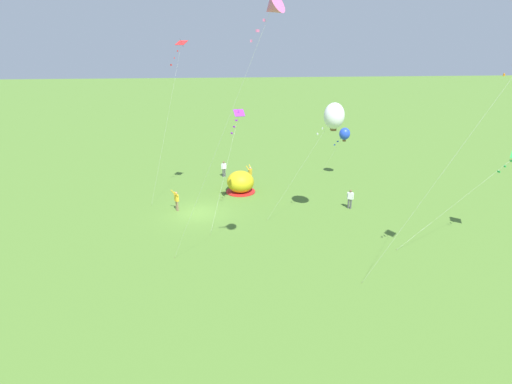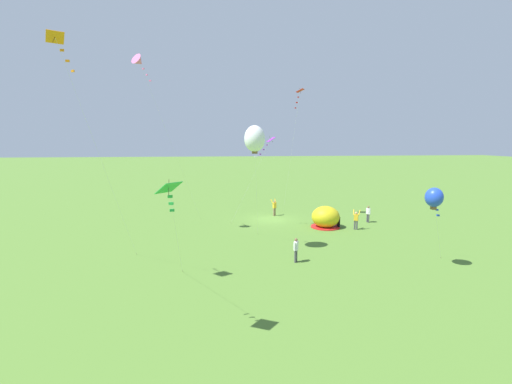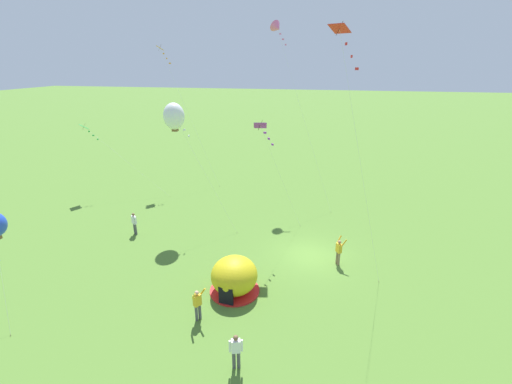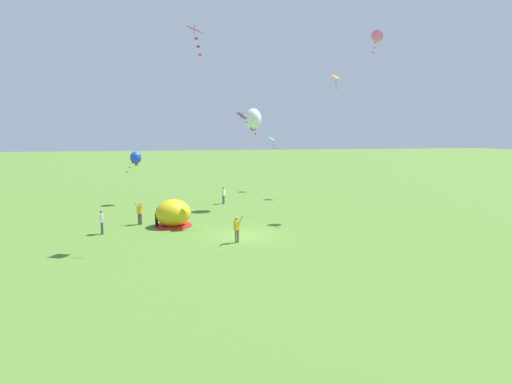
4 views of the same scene
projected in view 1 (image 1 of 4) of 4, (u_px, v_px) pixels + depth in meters
The scene contains 11 objects.
ground_plane at pixel (199, 213), 33.87m from camera, with size 300.00×300.00×0.00m, color #517A2D.
popup_tent at pixel (240, 182), 38.31m from camera, with size 2.81×2.81×2.10m.
person_arms_raised at pixel (250, 174), 40.84m from camera, with size 0.72×0.67×1.89m.
person_strolling at pixel (350, 198), 34.45m from camera, with size 0.41×0.51×1.72m.
person_with_toddler at pixel (224, 168), 42.85m from camera, with size 0.34×0.57×1.72m.
person_near_tent at pixel (176, 200), 33.96m from camera, with size 0.72×0.66×1.89m.
kite_red at pixel (179, 50), 32.11m from camera, with size 1.52×3.99×13.86m.
kite_blue at pixel (345, 134), 41.37m from camera, with size 2.56×2.20×5.37m.
kite_pink at pixel (272, 8), 17.86m from camera, with size 5.28×6.51×15.58m.
kite_white at pixel (334, 116), 29.18m from camera, with size 1.59×5.54×9.48m.
kite_purple at pixel (238, 118), 30.60m from camera, with size 4.13×3.00×8.80m.
Camera 1 is at (31.51, 1.67, 13.38)m, focal length 28.00 mm.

